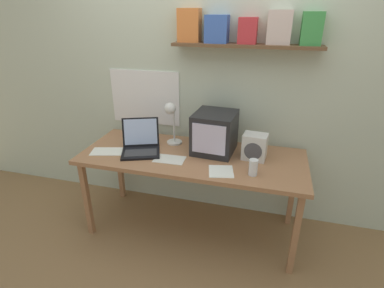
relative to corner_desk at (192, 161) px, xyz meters
name	(u,v)px	position (x,y,z in m)	size (l,w,h in m)	color
ground_plane	(192,227)	(0.00, 0.00, -0.69)	(12.00, 12.00, 0.00)	#936E47
back_wall	(206,77)	(0.01, 0.44, 0.62)	(5.60, 0.24, 2.60)	beige
corner_desk	(192,161)	(0.00, 0.00, 0.00)	(1.85, 0.73, 0.75)	#A9734D
crt_monitor	(215,132)	(0.16, 0.13, 0.23)	(0.36, 0.38, 0.34)	#232326
laptop	(141,143)	(-0.45, -0.03, 0.12)	(0.40, 0.40, 0.26)	black
desk_lamp	(171,117)	(-0.23, 0.15, 0.32)	(0.14, 0.18, 0.39)	silver
juice_glass	(253,168)	(0.52, -0.20, 0.11)	(0.06, 0.06, 0.12)	white
space_heater	(255,147)	(0.50, 0.07, 0.16)	(0.20, 0.16, 0.21)	silver
loose_paper_near_monitor	(170,159)	(-0.15, -0.13, 0.06)	(0.25, 0.16, 0.00)	white
loose_paper_near_laptop	(221,171)	(0.28, -0.21, 0.06)	(0.22, 0.23, 0.00)	white
printed_handout	(108,151)	(-0.71, -0.13, 0.06)	(0.30, 0.22, 0.00)	white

